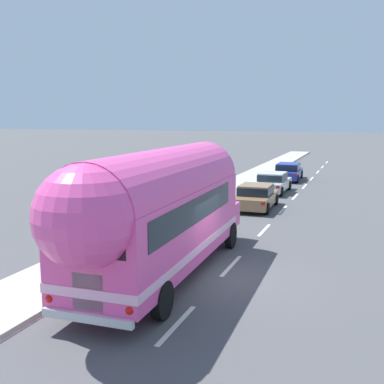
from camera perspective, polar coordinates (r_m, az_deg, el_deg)
name	(u,v)px	position (r m, az deg, el deg)	size (l,w,h in m)	color
ground_plane	(221,277)	(15.42, 3.56, -10.20)	(300.00, 300.00, 0.00)	#4C4C4F
lane_markings	(243,205)	(27.73, 6.25, -1.52)	(3.59, 80.00, 0.01)	silver
sidewalk_slab	(191,208)	(26.05, -0.15, -2.00)	(2.67, 90.00, 0.15)	#ADA89E
painted_bus	(158,209)	(14.41, -4.12, -2.08)	(2.80, 11.53, 4.12)	#EA4C9E
car_lead	(256,196)	(26.49, 7.75, -0.46)	(2.04, 4.35, 1.37)	olive
car_second	(273,182)	(32.40, 9.76, 1.24)	(2.01, 4.47, 1.37)	silver
car_third	(288,171)	(39.04, 11.59, 2.53)	(2.14, 4.84, 1.37)	navy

